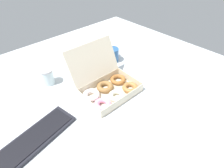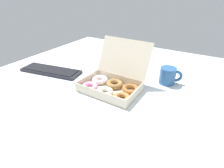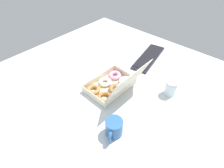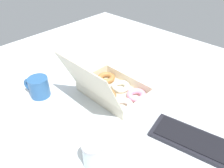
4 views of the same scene
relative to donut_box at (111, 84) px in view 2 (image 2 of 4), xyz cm
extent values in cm
cube|color=silver|center=(3.87, -0.08, -4.30)|extent=(180.00, 180.00, 2.00)
cube|color=beige|center=(0.33, -2.06, -3.10)|extent=(32.73, 22.53, 0.40)
cube|color=beige|center=(-15.56, -1.66, -0.40)|extent=(0.95, 21.73, 5.02)
cube|color=beige|center=(16.22, -2.46, -0.40)|extent=(0.95, 21.73, 5.02)
cube|color=beige|center=(0.06, -12.72, -0.40)|extent=(31.39, 1.19, 5.02)
cube|color=beige|center=(0.59, 8.60, -0.40)|extent=(31.39, 1.19, 5.02)
cube|color=beige|center=(0.71, 13.35, 11.97)|extent=(32.42, 10.29, 19.89)
torus|color=pink|center=(-10.16, -6.84, -1.50)|extent=(10.46, 10.46, 3.02)
torus|color=white|center=(0.15, -7.07, -1.50)|extent=(13.00, 13.00, 2.73)
torus|color=#B1753D|center=(10.87, -7.58, -1.50)|extent=(11.52, 11.52, 2.75)
torus|color=silver|center=(-10.08, 3.26, -1.50)|extent=(11.14, 11.14, 3.01)
torus|color=olive|center=(0.40, 3.25, -1.50)|extent=(14.15, 14.15, 3.03)
torus|color=#995F2C|center=(11.00, 2.89, -1.50)|extent=(13.12, 13.12, 2.55)
cube|color=black|center=(-47.79, -1.62, -2.40)|extent=(43.93, 20.57, 1.80)
cube|color=black|center=(-47.79, -1.62, -1.30)|extent=(40.22, 17.88, 0.40)
cylinder|color=#2C5B93|center=(25.45, 23.63, 1.70)|extent=(9.46, 9.46, 10.00)
torus|color=#2C5B93|center=(30.11, 25.63, 1.70)|extent=(7.38, 4.44, 7.30)
cylinder|color=black|center=(25.45, 23.63, 4.90)|extent=(8.32, 8.32, 0.60)
cylinder|color=silver|center=(-21.64, 31.63, 1.34)|extent=(7.42, 7.42, 9.29)
cylinder|color=#B2B2B7|center=(-21.64, 31.63, 6.48)|extent=(7.79, 7.79, 1.00)
cube|color=white|center=(20.19, -24.80, -3.23)|extent=(16.88, 15.66, 0.15)
camera|label=1|loc=(-50.77, -57.62, 67.55)|focal=28.00mm
camera|label=2|loc=(45.02, -74.39, 48.23)|focal=28.00mm
camera|label=3|loc=(65.27, 57.66, 80.94)|focal=28.00mm
camera|label=4|loc=(-57.78, 60.83, 64.19)|focal=35.00mm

